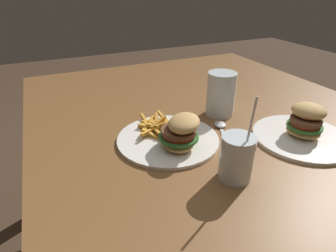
# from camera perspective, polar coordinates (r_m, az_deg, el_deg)

# --- Properties ---
(dining_table) EXTENTS (1.58, 1.19, 0.71)m
(dining_table) POSITION_cam_1_polar(r_m,az_deg,el_deg) (0.97, 11.05, -5.07)
(dining_table) COLOR brown
(dining_table) RESTS_ON ground_plane
(meal_plate_near) EXTENTS (0.31, 0.29, 0.11)m
(meal_plate_near) POSITION_cam_1_polar(r_m,az_deg,el_deg) (0.79, 0.91, -1.85)
(meal_plate_near) COLOR white
(meal_plate_near) RESTS_ON dining_table
(beer_glass) EXTENTS (0.10, 0.10, 0.15)m
(beer_glass) POSITION_cam_1_polar(r_m,az_deg,el_deg) (0.96, 10.67, 6.30)
(beer_glass) COLOR silver
(beer_glass) RESTS_ON dining_table
(juice_glass) EXTENTS (0.08, 0.08, 0.21)m
(juice_glass) POSITION_cam_1_polar(r_m,az_deg,el_deg) (0.67, 13.71, -6.66)
(juice_glass) COLOR silver
(juice_glass) RESTS_ON dining_table
(spoon) EXTENTS (0.14, 0.08, 0.01)m
(spoon) POSITION_cam_1_polar(r_m,az_deg,el_deg) (0.89, 10.77, -0.09)
(spoon) COLOR silver
(spoon) RESTS_ON dining_table
(meal_plate_far) EXTENTS (0.28, 0.28, 0.11)m
(meal_plate_far) POSITION_cam_1_polar(r_m,az_deg,el_deg) (0.90, 25.84, -0.65)
(meal_plate_far) COLOR white
(meal_plate_far) RESTS_ON dining_table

